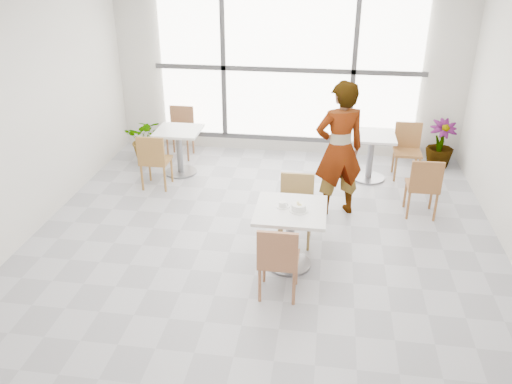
# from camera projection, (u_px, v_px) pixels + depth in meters

# --- Properties ---
(floor) EXTENTS (7.00, 7.00, 0.00)m
(floor) POSITION_uv_depth(u_px,v_px,m) (259.00, 255.00, 6.35)
(floor) COLOR #9E9EA5
(floor) RESTS_ON ground
(wall_back) EXTENTS (6.00, 0.00, 6.00)m
(wall_back) POSITION_uv_depth(u_px,v_px,m) (288.00, 69.00, 8.80)
(wall_back) COLOR silver
(wall_back) RESTS_ON ground
(wall_front) EXTENTS (6.00, 0.00, 6.00)m
(wall_front) POSITION_uv_depth(u_px,v_px,m) (164.00, 381.00, 2.58)
(wall_front) COLOR silver
(wall_front) RESTS_ON ground
(wall_left) EXTENTS (0.00, 7.00, 7.00)m
(wall_left) POSITION_uv_depth(u_px,v_px,m) (7.00, 127.00, 6.07)
(wall_left) COLOR silver
(wall_left) RESTS_ON ground
(window) EXTENTS (4.60, 0.07, 2.52)m
(window) POSITION_uv_depth(u_px,v_px,m) (288.00, 69.00, 8.74)
(window) COLOR white
(window) RESTS_ON ground
(main_table) EXTENTS (0.80, 0.80, 0.75)m
(main_table) POSITION_uv_depth(u_px,v_px,m) (290.00, 227.00, 5.92)
(main_table) COLOR silver
(main_table) RESTS_ON ground
(chair_near) EXTENTS (0.42, 0.42, 0.87)m
(chair_near) POSITION_uv_depth(u_px,v_px,m) (278.00, 258.00, 5.38)
(chair_near) COLOR #9C6241
(chair_near) RESTS_ON ground
(chair_far) EXTENTS (0.42, 0.42, 0.87)m
(chair_far) POSITION_uv_depth(u_px,v_px,m) (296.00, 204.00, 6.48)
(chair_far) COLOR #9C7943
(chair_far) RESTS_ON ground
(oatmeal_bowl) EXTENTS (0.21, 0.21, 0.09)m
(oatmeal_bowl) POSITION_uv_depth(u_px,v_px,m) (299.00, 207.00, 5.76)
(oatmeal_bowl) COLOR white
(oatmeal_bowl) RESTS_ON main_table
(coffee_cup) EXTENTS (0.16, 0.13, 0.07)m
(coffee_cup) POSITION_uv_depth(u_px,v_px,m) (283.00, 205.00, 5.84)
(coffee_cup) COLOR white
(coffee_cup) RESTS_ON main_table
(person) EXTENTS (0.80, 0.67, 1.88)m
(person) POSITION_uv_depth(u_px,v_px,m) (339.00, 150.00, 6.93)
(person) COLOR black
(person) RESTS_ON ground
(bg_table_left) EXTENTS (0.70, 0.70, 0.75)m
(bg_table_left) POSITION_uv_depth(u_px,v_px,m) (179.00, 145.00, 8.36)
(bg_table_left) COLOR white
(bg_table_left) RESTS_ON ground
(bg_table_right) EXTENTS (0.70, 0.70, 0.75)m
(bg_table_right) POSITION_uv_depth(u_px,v_px,m) (371.00, 150.00, 8.16)
(bg_table_right) COLOR white
(bg_table_right) RESTS_ON ground
(bg_chair_left_near) EXTENTS (0.42, 0.42, 0.87)m
(bg_chair_left_near) POSITION_uv_depth(u_px,v_px,m) (154.00, 158.00, 7.83)
(bg_chair_left_near) COLOR olive
(bg_chair_left_near) RESTS_ON ground
(bg_chair_left_far) EXTENTS (0.42, 0.42, 0.87)m
(bg_chair_left_far) POSITION_uv_depth(u_px,v_px,m) (181.00, 128.00, 9.07)
(bg_chair_left_far) COLOR #94613F
(bg_chair_left_far) RESTS_ON ground
(bg_chair_right_near) EXTENTS (0.42, 0.42, 0.87)m
(bg_chair_right_near) POSITION_uv_depth(u_px,v_px,m) (424.00, 184.00, 7.00)
(bg_chair_right_near) COLOR brown
(bg_chair_right_near) RESTS_ON ground
(bg_chair_right_far) EXTENTS (0.42, 0.42, 0.87)m
(bg_chair_right_far) POSITION_uv_depth(u_px,v_px,m) (407.00, 147.00, 8.27)
(bg_chair_right_far) COLOR #986435
(bg_chair_right_far) RESTS_ON ground
(plant_left) EXTENTS (0.75, 0.67, 0.76)m
(plant_left) POSITION_uv_depth(u_px,v_px,m) (147.00, 139.00, 8.93)
(plant_left) COLOR #5A7B45
(plant_left) RESTS_ON ground
(plant_right) EXTENTS (0.48, 0.48, 0.81)m
(plant_right) POSITION_uv_depth(u_px,v_px,m) (440.00, 144.00, 8.64)
(plant_right) COLOR #558847
(plant_right) RESTS_ON ground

